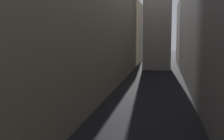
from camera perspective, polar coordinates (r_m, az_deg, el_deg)
ground_plane at (r=43.44m, az=7.43°, el=-4.26°), size 264.00×264.00×0.00m
building_block_left at (r=46.68m, az=-6.86°, el=7.75°), size 12.32×108.00×18.25m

